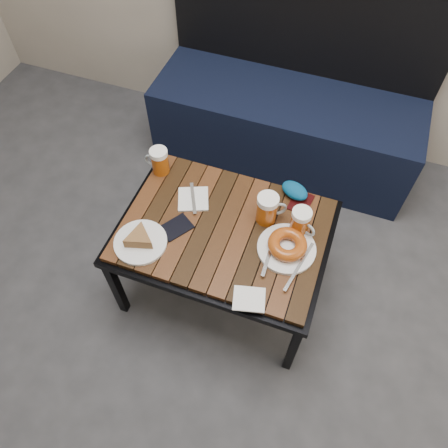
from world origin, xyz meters
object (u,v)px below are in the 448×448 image
(beer_mug_centre, at_px, (268,209))
(passport_navy, at_px, (176,227))
(cafe_table, at_px, (224,234))
(bench, at_px, (286,119))
(plate_pie, at_px, (140,240))
(beer_mug_left, at_px, (159,161))
(plate_bagel, at_px, (287,246))
(beer_mug_right, at_px, (301,222))
(knit_pouch, at_px, (295,191))
(passport_burgundy, at_px, (301,202))

(beer_mug_centre, bearing_deg, passport_navy, 176.00)
(cafe_table, distance_m, beer_mug_centre, 0.21)
(bench, bearing_deg, plate_pie, -105.59)
(cafe_table, relative_size, beer_mug_left, 6.85)
(plate_pie, bearing_deg, bench, 74.41)
(plate_bagel, bearing_deg, plate_pie, -163.18)
(beer_mug_right, height_order, passport_navy, beer_mug_right)
(beer_mug_left, distance_m, knit_pouch, 0.59)
(bench, relative_size, beer_mug_centre, 10.29)
(plate_bagel, relative_size, passport_burgundy, 2.56)
(beer_mug_left, bearing_deg, beer_mug_centre, 171.54)
(beer_mug_left, xyz_separation_m, beer_mug_right, (0.64, -0.10, 0.00))
(plate_bagel, relative_size, passport_navy, 2.45)
(bench, xyz_separation_m, plate_pie, (-0.31, -1.10, 0.22))
(passport_navy, height_order, knit_pouch, knit_pouch)
(beer_mug_centre, height_order, beer_mug_right, beer_mug_centre)
(passport_navy, relative_size, passport_burgundy, 1.04)
(plate_pie, distance_m, passport_burgundy, 0.67)
(plate_bagel, relative_size, knit_pouch, 2.44)
(bench, distance_m, knit_pouch, 0.73)
(bench, distance_m, passport_navy, 1.03)
(beer_mug_right, distance_m, passport_navy, 0.49)
(knit_pouch, bearing_deg, cafe_table, -129.98)
(bench, distance_m, beer_mug_centre, 0.87)
(beer_mug_left, distance_m, passport_navy, 0.32)
(beer_mug_left, bearing_deg, cafe_table, 153.90)
(bench, xyz_separation_m, passport_navy, (-0.21, -0.99, 0.20))
(beer_mug_right, relative_size, plate_bagel, 0.42)
(plate_bagel, bearing_deg, beer_mug_right, 77.67)
(beer_mug_left, relative_size, passport_navy, 1.02)
(bench, xyz_separation_m, passport_burgundy, (0.23, -0.70, 0.20))
(beer_mug_left, xyz_separation_m, passport_burgundy, (0.62, 0.04, -0.06))
(beer_mug_left, xyz_separation_m, plate_bagel, (0.62, -0.21, -0.04))
(beer_mug_right, height_order, plate_bagel, beer_mug_right)
(cafe_table, xyz_separation_m, beer_mug_centre, (0.15, 0.10, 0.11))
(plate_pie, distance_m, knit_pouch, 0.66)
(beer_mug_right, bearing_deg, plate_pie, -129.21)
(knit_pouch, bearing_deg, plate_bagel, -81.49)
(beer_mug_right, relative_size, plate_pie, 0.60)
(bench, xyz_separation_m, beer_mug_right, (0.25, -0.84, 0.26))
(bench, bearing_deg, passport_navy, -101.81)
(cafe_table, xyz_separation_m, passport_navy, (-0.18, -0.06, 0.05))
(beer_mug_left, relative_size, beer_mug_right, 1.00)
(beer_mug_right, distance_m, plate_bagel, 0.11)
(bench, distance_m, plate_pie, 1.16)
(bench, height_order, cafe_table, bench)
(beer_mug_centre, distance_m, knit_pouch, 0.18)
(beer_mug_centre, distance_m, beer_mug_right, 0.14)
(cafe_table, xyz_separation_m, plate_bagel, (0.26, -0.01, 0.07))
(plate_bagel, bearing_deg, beer_mug_left, 161.66)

